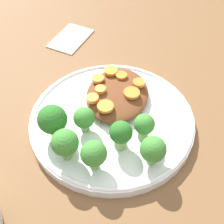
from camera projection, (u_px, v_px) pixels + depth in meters
The scene contains 19 objects.
ground_plane at pixel (112, 124), 0.54m from camera, with size 4.00×4.00×0.00m, color brown.
plate at pixel (112, 120), 0.53m from camera, with size 0.28×0.28×0.02m.
stew_mound at pixel (116, 94), 0.55m from camera, with size 0.14×0.11×0.02m, color brown.
broccoli_floret_0 at pixel (65, 143), 0.45m from camera, with size 0.04×0.04×0.06m.
broccoli_floret_1 at pixel (121, 134), 0.46m from camera, with size 0.04×0.04×0.05m.
broccoli_floret_2 at pixel (94, 154), 0.44m from camera, with size 0.04×0.04×0.05m.
broccoli_floret_3 at pixel (153, 150), 0.44m from camera, with size 0.04×0.04×0.05m.
broccoli_floret_4 at pixel (84, 118), 0.49m from camera, with size 0.03×0.03×0.05m.
broccoli_floret_5 at pixel (52, 120), 0.47m from camera, with size 0.05×0.05×0.06m.
broccoli_floret_6 at pixel (144, 126), 0.47m from camera, with size 0.03×0.03×0.05m.
carrot_slice_0 at pixel (100, 89), 0.53m from camera, with size 0.02×0.02×0.01m, color orange.
carrot_slice_1 at pixel (93, 98), 0.52m from camera, with size 0.02×0.02×0.01m, color orange.
carrot_slice_2 at pixel (105, 107), 0.51m from camera, with size 0.03×0.03×0.01m, color orange.
carrot_slice_3 at pixel (132, 93), 0.53m from camera, with size 0.03×0.03×0.01m, color orange.
carrot_slice_4 at pixel (139, 83), 0.54m from camera, with size 0.02×0.02×0.01m, color orange.
carrot_slice_5 at pixel (111, 71), 0.56m from camera, with size 0.02×0.02×0.01m, color orange.
carrot_slice_6 at pixel (123, 76), 0.56m from camera, with size 0.02×0.02×0.00m, color orange.
carrot_slice_7 at pixel (98, 78), 0.55m from camera, with size 0.02×0.02×0.01m, color orange.
napkin at pixel (71, 38), 0.70m from camera, with size 0.11×0.09×0.01m.
Camera 1 is at (-0.33, -0.07, 0.41)m, focal length 50.00 mm.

